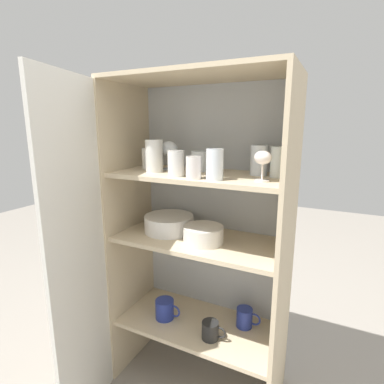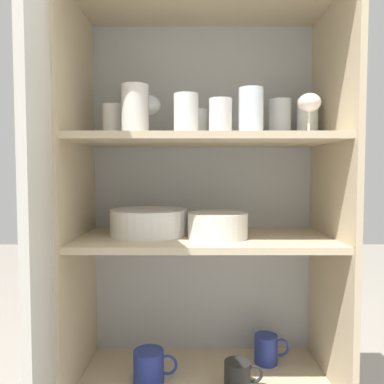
% 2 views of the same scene
% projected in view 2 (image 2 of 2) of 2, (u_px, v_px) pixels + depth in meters
% --- Properties ---
extents(cupboard_back_panel, '(0.81, 0.02, 1.49)m').
position_uv_depth(cupboard_back_panel, '(204.00, 236.00, 1.36)').
color(cupboard_back_panel, '#B2B7BC').
rests_on(cupboard_back_panel, ground_plane).
extents(cupboard_side_left, '(0.02, 0.40, 1.49)m').
position_uv_depth(cupboard_side_left, '(80.00, 247.00, 1.17)').
color(cupboard_side_left, '#CCB793').
rests_on(cupboard_side_left, ground_plane).
extents(cupboard_side_right, '(0.02, 0.40, 1.49)m').
position_uv_depth(cupboard_side_right, '(332.00, 247.00, 1.17)').
color(cupboard_side_right, '#CCB793').
rests_on(cupboard_side_right, ground_plane).
extents(cupboard_top_panel, '(0.81, 0.40, 0.02)m').
position_uv_depth(cupboard_top_panel, '(206.00, 0.00, 1.13)').
color(cupboard_top_panel, '#CCB793').
rests_on(cupboard_top_panel, cupboard_side_left).
extents(shelf_board_lower, '(0.77, 0.37, 0.02)m').
position_uv_depth(shelf_board_lower, '(206.00, 378.00, 1.19)').
color(shelf_board_lower, beige).
extents(shelf_board_middle, '(0.77, 0.37, 0.02)m').
position_uv_depth(shelf_board_middle, '(206.00, 239.00, 1.17)').
color(shelf_board_middle, beige).
extents(shelf_board_upper, '(0.77, 0.37, 0.02)m').
position_uv_depth(shelf_board_upper, '(206.00, 140.00, 1.15)').
color(shelf_board_upper, beige).
extents(cupboard_door, '(0.12, 0.39, 1.49)m').
position_uv_depth(cupboard_door, '(43.00, 285.00, 0.78)').
color(cupboard_door, silver).
rests_on(cupboard_door, ground_plane).
extents(tumbler_glass_0, '(0.07, 0.07, 0.13)m').
position_uv_depth(tumbler_glass_0, '(309.00, 119.00, 1.20)').
color(tumbler_glass_0, white).
rests_on(tumbler_glass_0, shelf_board_upper).
extents(tumbler_glass_1, '(0.07, 0.07, 0.11)m').
position_uv_depth(tumbler_glass_1, '(188.00, 114.00, 1.03)').
color(tumbler_glass_1, white).
rests_on(tumbler_glass_1, shelf_board_upper).
extents(tumbler_glass_2, '(0.06, 0.06, 0.09)m').
position_uv_depth(tumbler_glass_2, '(222.00, 116.00, 1.01)').
color(tumbler_glass_2, silver).
rests_on(tumbler_glass_2, shelf_board_upper).
extents(tumbler_glass_3, '(0.07, 0.07, 0.12)m').
position_uv_depth(tumbler_glass_3, '(253.00, 111.00, 1.02)').
color(tumbler_glass_3, white).
rests_on(tumbler_glass_3, shelf_board_upper).
extents(tumbler_glass_4, '(0.07, 0.07, 0.13)m').
position_uv_depth(tumbler_glass_4, '(282.00, 119.00, 1.22)').
color(tumbler_glass_4, white).
rests_on(tumbler_glass_4, shelf_board_upper).
extents(tumbler_glass_5, '(0.08, 0.08, 0.15)m').
position_uv_depth(tumbler_glass_5, '(137.00, 110.00, 1.10)').
color(tumbler_glass_5, white).
rests_on(tumbler_glass_5, shelf_board_upper).
extents(tumbler_glass_6, '(0.08, 0.08, 0.09)m').
position_uv_depth(tumbler_glass_6, '(196.00, 125.00, 1.22)').
color(tumbler_glass_6, white).
rests_on(tumbler_glass_6, shelf_board_upper).
extents(tumbler_glass_7, '(0.06, 0.06, 0.10)m').
position_uv_depth(tumbler_glass_7, '(115.00, 121.00, 1.17)').
color(tumbler_glass_7, white).
rests_on(tumbler_glass_7, shelf_board_upper).
extents(wine_glass_0, '(0.07, 0.07, 0.12)m').
position_uv_depth(wine_glass_0, '(311.00, 105.00, 1.07)').
color(wine_glass_0, silver).
rests_on(wine_glass_0, shelf_board_upper).
extents(wine_glass_1, '(0.09, 0.09, 0.14)m').
position_uv_depth(wine_glass_1, '(149.00, 108.00, 1.19)').
color(wine_glass_1, white).
rests_on(wine_glass_1, shelf_board_upper).
extents(plate_stack_white, '(0.24, 0.24, 0.08)m').
position_uv_depth(plate_stack_white, '(151.00, 222.00, 1.19)').
color(plate_stack_white, white).
rests_on(plate_stack_white, shelf_board_middle).
extents(mixing_bowl_large, '(0.18, 0.18, 0.08)m').
position_uv_depth(mixing_bowl_large, '(219.00, 224.00, 1.13)').
color(mixing_bowl_large, silver).
rests_on(mixing_bowl_large, shelf_board_middle).
extents(coffee_mug_primary, '(0.12, 0.08, 0.08)m').
position_uv_depth(coffee_mug_primary, '(240.00, 376.00, 1.11)').
color(coffee_mug_primary, black).
rests_on(coffee_mug_primary, shelf_board_lower).
extents(coffee_mug_extra_1, '(0.12, 0.08, 0.10)m').
position_uv_depth(coffee_mug_extra_1, '(268.00, 349.00, 1.26)').
color(coffee_mug_extra_1, '#283893').
rests_on(coffee_mug_extra_1, shelf_board_lower).
extents(coffee_mug_extra_2, '(0.14, 0.09, 0.10)m').
position_uv_depth(coffee_mug_extra_2, '(151.00, 366.00, 1.15)').
color(coffee_mug_extra_2, '#283893').
rests_on(coffee_mug_extra_2, shelf_board_lower).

